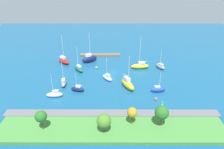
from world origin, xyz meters
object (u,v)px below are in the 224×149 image
object	(u,v)px
sailboat_yellow_inner_mooring	(140,66)
sailboat_white_far_north	(107,77)
park_tree_mideast	(132,113)
sailboat_blue_by_breakwater	(158,89)
park_tree_center	(104,121)
pier_dock	(100,55)
sailboat_navy_east_end	(78,89)
harbor_beacon	(162,106)
sailboat_white_far_south	(55,94)
sailboat_red_near_pier	(64,61)
sailboat_yellow_lone_south	(128,84)
sailboat_gray_mid_basin	(64,82)
park_tree_west	(162,113)
mooring_buoy_orange	(156,99)
park_tree_east	(41,117)
sailboat_green_lone_north	(79,68)
sailboat_gray_center_basin	(160,66)
sailboat_navy_outer_mooring	(89,59)
mooring_buoy_yellow	(96,68)

from	to	relation	value
sailboat_yellow_inner_mooring	sailboat_white_far_north	bearing A→B (deg)	32.42
park_tree_mideast	sailboat_blue_by_breakwater	bearing A→B (deg)	-120.91
sailboat_blue_by_breakwater	sailboat_white_far_north	distance (m)	19.12
park_tree_center	park_tree_mideast	distance (m)	7.72
sailboat_yellow_inner_mooring	sailboat_white_far_north	world-z (taller)	sailboat_yellow_inner_mooring
pier_dock	sailboat_navy_east_end	size ratio (longest dim) A/B	2.77
harbor_beacon	sailboat_white_far_south	xyz separation A→B (m)	(32.24, -9.63, -2.26)
sailboat_navy_east_end	sailboat_red_near_pier	bearing A→B (deg)	-54.56
sailboat_yellow_lone_south	sailboat_gray_mid_basin	bearing A→B (deg)	-122.35
park_tree_west	mooring_buoy_orange	size ratio (longest dim) A/B	7.19
park_tree_east	sailboat_green_lone_north	distance (m)	35.55
park_tree_west	sailboat_gray_center_basin	distance (m)	37.16
sailboat_green_lone_north	sailboat_white_far_north	xyz separation A→B (m)	(-11.64, 7.48, -0.08)
sailboat_white_far_south	sailboat_white_far_north	distance (m)	20.26
harbor_beacon	park_tree_east	bearing A→B (deg)	11.73
park_tree_east	sailboat_navy_outer_mooring	size ratio (longest dim) A/B	0.42
park_tree_mideast	sailboat_navy_east_end	bearing A→B (deg)	-46.18
sailboat_white_far_south	sailboat_green_lone_north	size ratio (longest dim) A/B	0.82
sailboat_navy_east_end	sailboat_gray_mid_basin	size ratio (longest dim) A/B	0.73
sailboat_white_far_south	mooring_buoy_orange	xyz separation A→B (m)	(-32.21, 1.66, -0.59)
park_tree_west	park_tree_east	world-z (taller)	park_tree_west
sailboat_white_far_south	sailboat_yellow_lone_south	distance (m)	24.50
park_tree_west	sailboat_green_lone_north	world-z (taller)	sailboat_green_lone_north
sailboat_blue_by_breakwater	mooring_buoy_orange	size ratio (longest dim) A/B	8.92
pier_dock	sailboat_navy_outer_mooring	size ratio (longest dim) A/B	1.45
park_tree_mideast	sailboat_blue_by_breakwater	size ratio (longest dim) A/B	0.67
pier_dock	park_tree_mideast	size ratio (longest dim) A/B	3.82
sailboat_white_far_south	sailboat_navy_outer_mooring	distance (m)	29.08
sailboat_blue_by_breakwater	mooring_buoy_orange	distance (m)	5.09
park_tree_west	sailboat_gray_mid_basin	size ratio (longest dim) A/B	0.63
sailboat_navy_east_end	park_tree_east	bearing A→B (deg)	86.65
sailboat_navy_outer_mooring	sailboat_blue_by_breakwater	bearing A→B (deg)	-77.43
sailboat_gray_mid_basin	sailboat_white_far_south	bearing A→B (deg)	162.73
sailboat_red_near_pier	park_tree_east	bearing A→B (deg)	-40.98
sailboat_yellow_inner_mooring	park_tree_mideast	bearing A→B (deg)	76.14
pier_dock	sailboat_white_far_north	xyz separation A→B (m)	(-3.84, 23.79, 0.62)
pier_dock	mooring_buoy_orange	size ratio (longest dim) A/B	22.92
park_tree_center	sailboat_navy_east_end	distance (m)	22.82
sailboat_white_far_south	sailboat_gray_mid_basin	xyz separation A→B (m)	(-1.36, -7.61, 0.06)
harbor_beacon	sailboat_red_near_pier	distance (m)	50.24
harbor_beacon	park_tree_center	world-z (taller)	park_tree_center
park_tree_west	park_tree_east	distance (m)	29.96
sailboat_yellow_lone_south	mooring_buoy_yellow	world-z (taller)	sailboat_yellow_lone_south
pier_dock	sailboat_navy_east_end	xyz separation A→B (m)	(5.94, 31.87, 0.57)
park_tree_center	sailboat_yellow_lone_south	world-z (taller)	sailboat_yellow_lone_south
sailboat_gray_mid_basin	mooring_buoy_yellow	bearing A→B (deg)	-45.13
sailboat_gray_center_basin	sailboat_gray_mid_basin	size ratio (longest dim) A/B	0.81
sailboat_yellow_lone_south	mooring_buoy_orange	size ratio (longest dim) A/B	14.71
sailboat_white_far_north	sailboat_yellow_lone_south	bearing A→B (deg)	-166.66
park_tree_west	sailboat_red_near_pier	bearing A→B (deg)	-51.00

